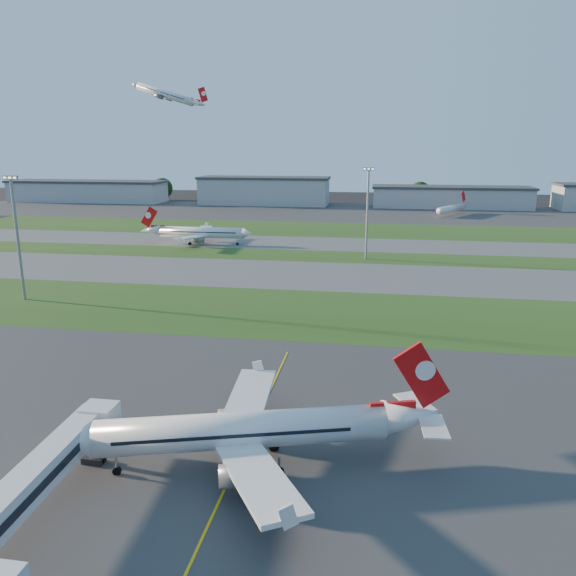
% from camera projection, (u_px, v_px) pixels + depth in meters
% --- Properties ---
extents(ground, '(700.00, 700.00, 0.00)m').
position_uv_depth(ground, '(197.00, 448.00, 60.34)').
color(ground, black).
rests_on(ground, ground).
extents(apron_near, '(300.00, 70.00, 0.01)m').
position_uv_depth(apron_near, '(197.00, 448.00, 60.33)').
color(apron_near, '#333335').
rests_on(apron_near, ground).
extents(grass_strip_a, '(300.00, 34.00, 0.01)m').
position_uv_depth(grass_strip_a, '(281.00, 312.00, 110.08)').
color(grass_strip_a, '#284617').
rests_on(grass_strip_a, ground).
extents(taxiway_a, '(300.00, 32.00, 0.01)m').
position_uv_depth(taxiway_a, '(303.00, 275.00, 141.65)').
color(taxiway_a, '#515154').
rests_on(taxiway_a, ground).
extents(grass_strip_b, '(300.00, 18.00, 0.01)m').
position_uv_depth(grass_strip_b, '(315.00, 256.00, 165.57)').
color(grass_strip_b, '#284617').
rests_on(grass_strip_b, ground).
extents(taxiway_b, '(300.00, 26.00, 0.01)m').
position_uv_depth(taxiway_b, '(322.00, 244.00, 186.62)').
color(taxiway_b, '#515154').
rests_on(taxiway_b, ground).
extents(grass_strip_c, '(300.00, 40.00, 0.01)m').
position_uv_depth(grass_strip_c, '(331.00, 230.00, 218.19)').
color(grass_strip_c, '#284617').
rests_on(grass_strip_c, ground).
extents(apron_far, '(400.00, 80.00, 0.01)m').
position_uv_depth(apron_far, '(342.00, 212.00, 275.59)').
color(apron_far, '#333335').
rests_on(apron_far, ground).
extents(yellow_line, '(0.25, 60.00, 0.02)m').
position_uv_depth(yellow_line, '(242.00, 452.00, 59.56)').
color(yellow_line, gold).
rests_on(yellow_line, ground).
extents(jet_bridge, '(4.20, 26.90, 6.20)m').
position_uv_depth(jet_bridge, '(22.00, 490.00, 46.31)').
color(jet_bridge, silver).
rests_on(jet_bridge, ground).
extents(airliner_parked, '(34.87, 29.34, 11.18)m').
position_uv_depth(airliner_parked, '(246.00, 431.00, 56.04)').
color(airliner_parked, silver).
rests_on(airliner_parked, ground).
extents(airliner_taxiing, '(34.84, 29.59, 10.88)m').
position_uv_depth(airliner_taxiing, '(200.00, 233.00, 184.77)').
color(airliner_taxiing, silver).
rests_on(airliner_taxiing, ground).
extents(airliner_departing, '(33.83, 28.71, 10.56)m').
position_uv_depth(airliner_departing, '(166.00, 94.00, 254.95)').
color(airliner_departing, silver).
extents(mini_jet_near, '(15.84, 25.61, 9.48)m').
position_uv_depth(mini_jet_near, '(452.00, 208.00, 261.63)').
color(mini_jet_near, silver).
rests_on(mini_jet_near, ground).
extents(light_mast_west, '(3.20, 0.70, 25.80)m').
position_uv_depth(light_mast_west, '(17.00, 230.00, 115.03)').
color(light_mast_west, gray).
rests_on(light_mast_west, ground).
extents(light_mast_centre, '(3.20, 0.70, 25.80)m').
position_uv_depth(light_mast_centre, '(367.00, 207.00, 157.68)').
color(light_mast_centre, gray).
rests_on(light_mast_centre, ground).
extents(hangar_far_west, '(91.80, 23.00, 12.20)m').
position_uv_depth(hangar_far_west, '(87.00, 191.00, 326.20)').
color(hangar_far_west, '#919398').
rests_on(hangar_far_west, ground).
extents(hangar_west, '(71.40, 23.00, 15.20)m').
position_uv_depth(hangar_west, '(264.00, 191.00, 309.44)').
color(hangar_west, '#919398').
rests_on(hangar_west, ground).
extents(hangar_east, '(81.60, 23.00, 11.20)m').
position_uv_depth(hangar_east, '(451.00, 197.00, 294.32)').
color(hangar_east, '#919398').
rests_on(hangar_east, ground).
extents(tree_far_west, '(11.00, 11.00, 12.00)m').
position_uv_depth(tree_far_west, '(38.00, 188.00, 344.79)').
color(tree_far_west, black).
rests_on(tree_far_west, ground).
extents(tree_west, '(12.10, 12.10, 13.20)m').
position_uv_depth(tree_west, '(162.00, 188.00, 334.06)').
color(tree_west, black).
rests_on(tree_west, ground).
extents(tree_mid_west, '(9.90, 9.90, 10.80)m').
position_uv_depth(tree_mid_west, '(311.00, 193.00, 316.50)').
color(tree_mid_west, black).
rests_on(tree_mid_west, ground).
extents(tree_mid_east, '(11.55, 11.55, 12.60)m').
position_uv_depth(tree_mid_east, '(420.00, 192.00, 309.77)').
color(tree_mid_east, black).
rests_on(tree_mid_east, ground).
extents(tree_east, '(10.45, 10.45, 11.40)m').
position_uv_depth(tree_east, '(565.00, 196.00, 296.31)').
color(tree_east, black).
rests_on(tree_east, ground).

